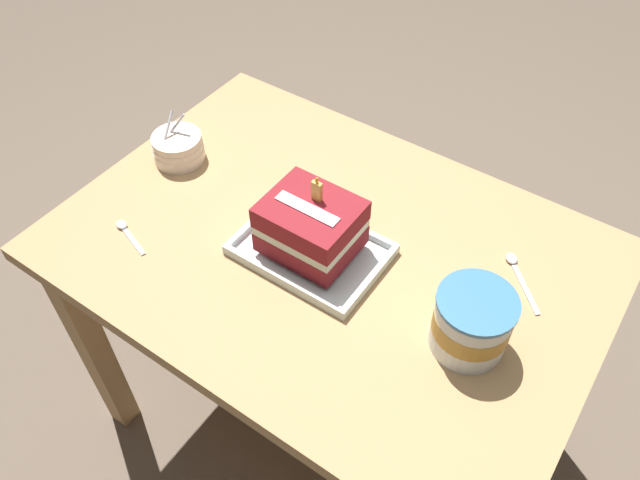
% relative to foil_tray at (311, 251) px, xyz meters
% --- Properties ---
extents(ground_plane, '(8.00, 8.00, 0.00)m').
position_rel_foil_tray_xyz_m(ground_plane, '(0.02, 0.04, -0.78)').
color(ground_plane, '#6B5B4C').
extents(dining_table, '(1.11, 0.78, 0.77)m').
position_rel_foil_tray_xyz_m(dining_table, '(0.02, 0.04, -0.12)').
color(dining_table, tan).
rests_on(dining_table, ground_plane).
extents(foil_tray, '(0.30, 0.21, 0.02)m').
position_rel_foil_tray_xyz_m(foil_tray, '(0.00, 0.00, 0.00)').
color(foil_tray, silver).
rests_on(foil_tray, dining_table).
extents(birthday_cake, '(0.18, 0.15, 0.17)m').
position_rel_foil_tray_xyz_m(birthday_cake, '(0.00, 0.00, 0.07)').
color(birthday_cake, maroon).
rests_on(birthday_cake, foil_tray).
extents(bowl_stack, '(0.12, 0.12, 0.12)m').
position_rel_foil_tray_xyz_m(bowl_stack, '(-0.43, 0.07, 0.03)').
color(bowl_stack, silver).
rests_on(bowl_stack, dining_table).
extents(ice_cream_tub, '(0.14, 0.14, 0.13)m').
position_rel_foil_tray_xyz_m(ice_cream_tub, '(0.36, -0.02, 0.06)').
color(ice_cream_tub, white).
rests_on(ice_cream_tub, dining_table).
extents(serving_spoon_near_tray, '(0.12, 0.12, 0.01)m').
position_rel_foil_tray_xyz_m(serving_spoon_near_tray, '(0.36, 0.20, -0.00)').
color(serving_spoon_near_tray, silver).
rests_on(serving_spoon_near_tray, dining_table).
extents(serving_spoon_by_bowls, '(0.12, 0.05, 0.01)m').
position_rel_foil_tray_xyz_m(serving_spoon_by_bowls, '(-0.36, -0.17, -0.00)').
color(serving_spoon_by_bowls, silver).
rests_on(serving_spoon_by_bowls, dining_table).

